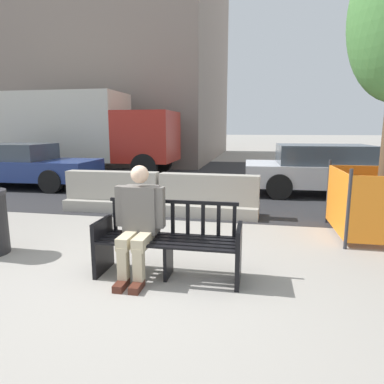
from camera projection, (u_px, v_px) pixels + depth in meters
name	position (u px, v px, depth m)	size (l,w,h in m)	color
ground_plane	(139.00, 282.00, 3.92)	(200.00, 200.00, 0.00)	gray
street_asphalt	(220.00, 177.00, 12.32)	(120.00, 12.00, 0.01)	#28282B
street_bench	(169.00, 244.00, 4.02)	(1.69, 0.53, 0.88)	black
seated_person	(139.00, 220.00, 3.97)	(0.58, 0.72, 1.31)	#66605B
jersey_barrier_centre	(209.00, 199.00, 6.88)	(2.03, 0.76, 0.84)	#9E998E
jersey_barrier_left	(113.00, 194.00, 7.35)	(2.01, 0.71, 0.84)	#9E998E
car_sedan_mid	(22.00, 166.00, 10.24)	(4.45, 1.97, 1.29)	navy
car_sedan_far	(327.00, 169.00, 9.04)	(4.41, 2.10, 1.32)	silver
delivery_truck	(81.00, 130.00, 12.94)	(6.81, 2.34, 3.05)	#B2281E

